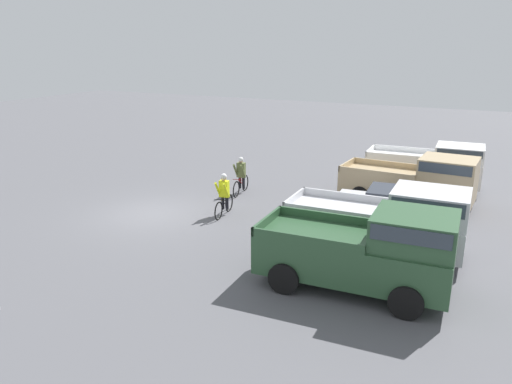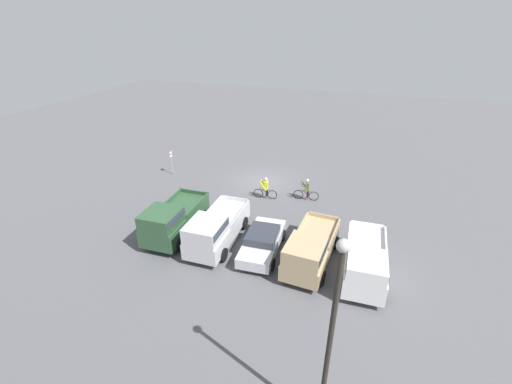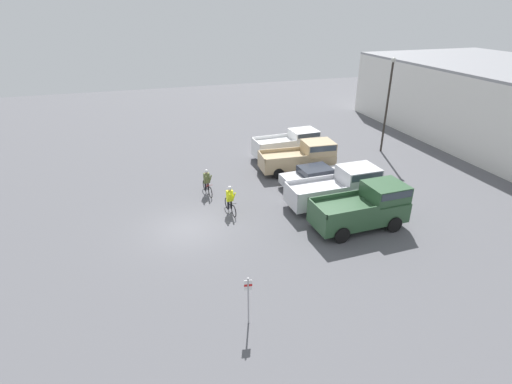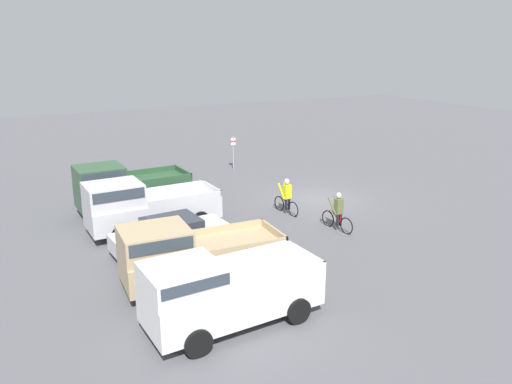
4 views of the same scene
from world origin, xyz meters
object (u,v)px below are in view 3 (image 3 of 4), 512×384
(fire_lane_sign, at_px, (248,296))
(lamppost, at_px, (388,99))
(pickup_truck_0, at_px, (290,144))
(sedan_0, at_px, (315,177))
(cyclist_1, at_px, (207,182))
(pickup_truck_1, at_px, (303,156))
(pickup_truck_3, at_px, (366,206))
(pickup_truck_2, at_px, (341,187))
(cyclist_0, at_px, (230,199))

(fire_lane_sign, distance_m, lamppost, 22.43)
(pickup_truck_0, bearing_deg, sedan_0, -4.69)
(pickup_truck_0, xyz_separation_m, sedan_0, (5.61, -0.46, -0.40))
(cyclist_1, relative_size, fire_lane_sign, 0.87)
(cyclist_1, bearing_deg, pickup_truck_1, 103.11)
(pickup_truck_0, height_order, sedan_0, pickup_truck_0)
(pickup_truck_0, xyz_separation_m, pickup_truck_1, (2.84, -0.10, -0.00))
(pickup_truck_3, bearing_deg, lamppost, 142.69)
(sedan_0, height_order, fire_lane_sign, fire_lane_sign)
(pickup_truck_1, xyz_separation_m, sedan_0, (2.77, -0.36, -0.39))
(sedan_0, height_order, lamppost, lamppost)
(lamppost, bearing_deg, fire_lane_sign, -45.98)
(pickup_truck_1, distance_m, fire_lane_sign, 15.74)
(pickup_truck_0, relative_size, pickup_truck_3, 0.98)
(cyclist_1, bearing_deg, fire_lane_sign, -3.62)
(sedan_0, bearing_deg, pickup_truck_2, 7.18)
(cyclist_0, height_order, fire_lane_sign, fire_lane_sign)
(sedan_0, bearing_deg, cyclist_0, -73.55)
(pickup_truck_0, xyz_separation_m, cyclist_1, (4.56, -7.48, -0.28))
(pickup_truck_0, relative_size, cyclist_0, 2.88)
(pickup_truck_1, xyz_separation_m, fire_lane_sign, (13.48, -8.12, 0.19))
(pickup_truck_0, height_order, pickup_truck_3, pickup_truck_3)
(fire_lane_sign, relative_size, lamppost, 0.29)
(pickup_truck_2, distance_m, pickup_truck_3, 2.80)
(cyclist_0, distance_m, fire_lane_sign, 9.01)
(sedan_0, relative_size, lamppost, 0.62)
(pickup_truck_1, distance_m, cyclist_0, 8.06)
(pickup_truck_2, distance_m, fire_lane_sign, 11.34)
(cyclist_1, bearing_deg, pickup_truck_2, 62.49)
(pickup_truck_0, height_order, pickup_truck_2, pickup_truck_2)
(fire_lane_sign, xyz_separation_m, lamppost, (-15.45, 15.98, 3.00))
(pickup_truck_3, bearing_deg, pickup_truck_1, 179.96)
(sedan_0, height_order, cyclist_1, cyclist_1)
(cyclist_0, height_order, cyclist_1, cyclist_0)
(pickup_truck_2, bearing_deg, cyclist_1, -117.51)
(pickup_truck_1, relative_size, cyclist_0, 3.05)
(cyclist_0, bearing_deg, pickup_truck_1, 124.94)
(fire_lane_sign, height_order, lamppost, lamppost)
(pickup_truck_0, height_order, cyclist_1, pickup_truck_0)
(pickup_truck_1, relative_size, sedan_0, 1.19)
(pickup_truck_0, xyz_separation_m, pickup_truck_3, (11.20, -0.11, 0.12))
(sedan_0, distance_m, cyclist_1, 7.10)
(pickup_truck_3, xyz_separation_m, lamppost, (-10.32, 7.87, 3.07))
(pickup_truck_2, height_order, fire_lane_sign, pickup_truck_2)
(pickup_truck_3, xyz_separation_m, fire_lane_sign, (5.13, -8.12, 0.07))
(pickup_truck_0, relative_size, pickup_truck_1, 0.94)
(cyclist_0, relative_size, cyclist_1, 0.96)
(sedan_0, distance_m, fire_lane_sign, 13.24)
(sedan_0, xyz_separation_m, pickup_truck_3, (5.58, 0.36, 0.52))
(pickup_truck_1, bearing_deg, fire_lane_sign, -31.08)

